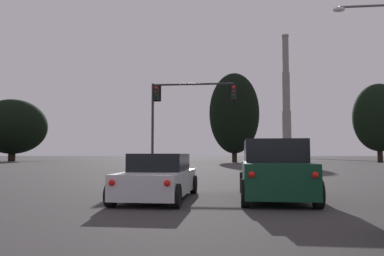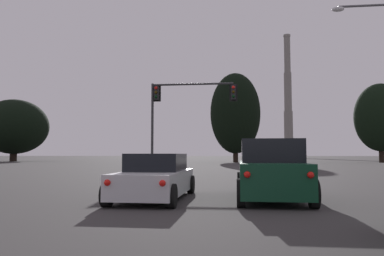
# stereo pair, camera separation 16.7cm
# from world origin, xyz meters

# --- Properties ---
(suv_center_lane_second) EXTENTS (2.13, 4.92, 1.86)m
(suv_center_lane_second) POSITION_xyz_m (0.17, 11.07, 0.90)
(suv_center_lane_second) COLOR #0F3823
(suv_center_lane_second) RESTS_ON ground_plane
(sedan_left_lane_second) EXTENTS (2.04, 4.73, 1.43)m
(sedan_left_lane_second) POSITION_xyz_m (-3.44, 10.70, 0.67)
(sedan_left_lane_second) COLOR silver
(sedan_left_lane_second) RESTS_ON ground_plane
(traffic_light_overhead_left) EXTENTS (6.35, 0.50, 6.55)m
(traffic_light_overhead_left) POSITION_xyz_m (-4.89, 25.46, 5.03)
(traffic_light_overhead_left) COLOR #2D2D30
(traffic_light_overhead_left) RESTS_ON ground_plane
(smokestack) EXTENTS (5.24, 5.24, 47.10)m
(smokestack) POSITION_xyz_m (18.88, 142.70, 18.49)
(smokestack) COLOR slate
(smokestack) RESTS_ON ground_plane
(treeline_left_mid) EXTENTS (8.44, 7.60, 13.34)m
(treeline_left_mid) POSITION_xyz_m (23.27, 64.79, 7.58)
(treeline_left_mid) COLOR black
(treeline_left_mid) RESTS_ON ground_plane
(treeline_far_left) EXTENTS (8.63, 7.76, 15.52)m
(treeline_far_left) POSITION_xyz_m (-0.96, 63.90, 8.50)
(treeline_far_left) COLOR black
(treeline_far_left) RESTS_ON ground_plane
(treeline_right_mid) EXTENTS (13.32, 11.99, 12.20)m
(treeline_right_mid) POSITION_xyz_m (-44.26, 67.84, 6.81)
(treeline_right_mid) COLOR black
(treeline_right_mid) RESTS_ON ground_plane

